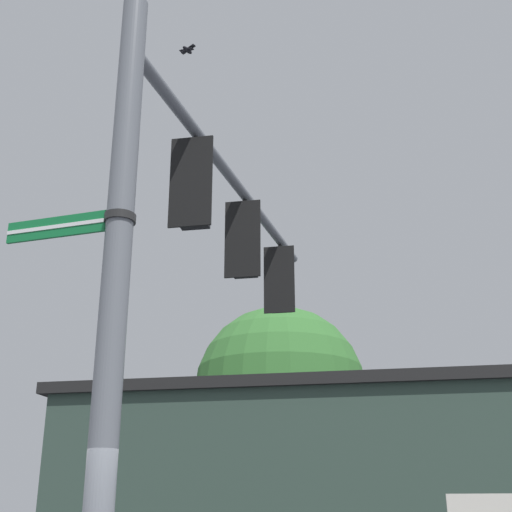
% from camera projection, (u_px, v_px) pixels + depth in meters
% --- Properties ---
extents(signal_pole, '(0.27, 0.27, 7.24)m').
position_uv_depth(signal_pole, '(112.00, 323.00, 6.44)').
color(signal_pole, slate).
rests_on(signal_pole, ground).
extents(mast_arm, '(1.01, 6.75, 0.15)m').
position_uv_depth(mast_arm, '(236.00, 184.00, 10.52)').
color(mast_arm, slate).
extents(traffic_light_nearest_pole, '(0.54, 0.49, 1.31)m').
position_uv_depth(traffic_light_nearest_pole, '(195.00, 187.00, 8.85)').
color(traffic_light_nearest_pole, black).
extents(traffic_light_mid_inner, '(0.54, 0.49, 1.31)m').
position_uv_depth(traffic_light_mid_inner, '(245.00, 243.00, 10.64)').
color(traffic_light_mid_inner, black).
extents(traffic_light_mid_outer, '(0.54, 0.49, 1.31)m').
position_uv_depth(traffic_light_mid_outer, '(281.00, 282.00, 12.43)').
color(traffic_light_mid_outer, black).
extents(street_name_sign, '(1.42, 0.33, 0.22)m').
position_uv_depth(street_name_sign, '(87.00, 223.00, 6.91)').
color(street_name_sign, '#147238').
extents(bird_flying, '(0.33, 0.26, 0.09)m').
position_uv_depth(bird_flying, '(187.00, 50.00, 12.77)').
color(bird_flying, black).
extents(storefront_building, '(13.55, 9.08, 5.28)m').
position_uv_depth(storefront_building, '(313.00, 491.00, 20.12)').
color(storefront_building, '#33473D').
rests_on(storefront_building, ground).
extents(tree_by_storefront, '(5.16, 5.16, 8.10)m').
position_uv_depth(tree_by_storefront, '(280.00, 392.00, 21.23)').
color(tree_by_storefront, '#4C3823').
rests_on(tree_by_storefront, ground).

